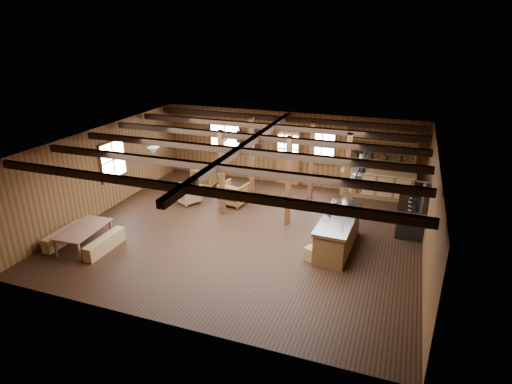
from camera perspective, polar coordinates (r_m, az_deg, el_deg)
room at (r=12.35m, az=-1.41°, el=0.44°), size 10.04×9.04×2.84m
ceiling_joists at (r=12.11m, az=-1.16°, el=6.38°), size 9.80×8.82×0.18m
timber_posts at (r=14.05m, az=3.65°, el=3.06°), size 3.95×2.35×2.80m
back_door at (r=16.51m, az=4.22°, el=4.01°), size 1.02×0.08×2.15m
window_back_left at (r=17.17m, az=-4.14°, el=7.20°), size 1.32×0.06×1.32m
window_back_right at (r=16.03m, az=8.79°, el=5.96°), size 1.02×0.06×1.32m
window_left at (r=15.10m, az=-18.57°, el=4.09°), size 0.14×1.24×1.32m
notice_boards at (r=16.75m, az=-0.67°, el=7.03°), size 1.08×0.03×0.90m
back_counter at (r=15.85m, az=15.84°, el=1.38°), size 2.55×0.60×2.45m
pendant_lamps at (r=13.86m, az=-8.68°, el=6.28°), size 1.86×2.36×0.66m
pot_rack at (r=11.60m, az=13.85°, el=2.84°), size 0.43×3.00×0.45m
kitchen_island at (r=12.06m, az=10.84°, el=-5.31°), size 0.99×2.54×1.20m
step_stool at (r=11.48m, az=7.55°, el=-8.23°), size 0.50×0.44×0.37m
commercial_range at (r=13.58m, az=20.18°, el=-2.52°), size 0.79×1.52×1.87m
dining_table at (r=12.92m, az=-21.79°, el=-5.65°), size 1.01×1.67×0.56m
bench_wall at (r=13.43m, az=-24.17°, el=-5.35°), size 0.27×1.46×0.40m
bench_aisle at (r=12.56m, az=-19.51°, el=-6.53°), size 0.27×1.46×0.40m
armchair_a at (r=16.49m, az=-6.82°, el=2.07°), size 0.86×0.88×0.77m
armchair_b at (r=14.74m, az=-2.95°, el=-0.19°), size 0.96×0.98×0.78m
armchair_c at (r=15.04m, az=-9.00°, el=-0.16°), size 1.02×1.03×0.70m
counter_pot at (r=12.73m, az=12.08°, el=-1.17°), size 0.31×0.31×0.19m
bowl at (r=11.96m, az=9.53°, el=-2.84°), size 0.32×0.32×0.07m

